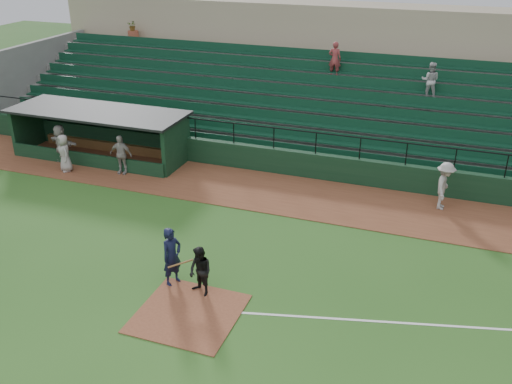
% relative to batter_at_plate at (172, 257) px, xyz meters
% --- Properties ---
extents(ground, '(90.00, 90.00, 0.00)m').
position_rel_batter_at_plate_xyz_m(ground, '(1.16, -0.31, -1.00)').
color(ground, '#28561B').
rests_on(ground, ground).
extents(warning_track, '(40.00, 4.00, 0.03)m').
position_rel_batter_at_plate_xyz_m(warning_track, '(1.16, 7.69, -0.99)').
color(warning_track, brown).
rests_on(warning_track, ground).
extents(home_plate_dirt, '(3.00, 3.00, 0.03)m').
position_rel_batter_at_plate_xyz_m(home_plate_dirt, '(1.16, -1.31, -0.99)').
color(home_plate_dirt, brown).
rests_on(home_plate_dirt, ground).
extents(foul_line, '(17.49, 4.44, 0.01)m').
position_rel_batter_at_plate_xyz_m(foul_line, '(9.16, 0.89, -1.00)').
color(foul_line, white).
rests_on(foul_line, ground).
extents(stadium_structure, '(38.00, 13.08, 6.40)m').
position_rel_batter_at_plate_xyz_m(stadium_structure, '(1.16, 16.15, 1.30)').
color(stadium_structure, black).
rests_on(stadium_structure, ground).
extents(dugout, '(8.90, 3.20, 2.42)m').
position_rel_batter_at_plate_xyz_m(dugout, '(-8.59, 9.25, 0.33)').
color(dugout, black).
rests_on(dugout, ground).
extents(batter_at_plate, '(1.15, 0.86, 2.01)m').
position_rel_batter_at_plate_xyz_m(batter_at_plate, '(0.00, 0.00, 0.00)').
color(batter_at_plate, black).
rests_on(batter_at_plate, ground).
extents(umpire, '(1.00, 0.92, 1.67)m').
position_rel_batter_at_plate_xyz_m(umpire, '(1.10, -0.24, -0.17)').
color(umpire, black).
rests_on(umpire, ground).
extents(runner, '(0.84, 1.35, 2.01)m').
position_rel_batter_at_plate_xyz_m(runner, '(7.89, 8.57, 0.03)').
color(runner, '#A49F99').
rests_on(runner, warning_track).
extents(dugout_player_a, '(1.13, 0.54, 1.86)m').
position_rel_batter_at_plate_xyz_m(dugout_player_a, '(-6.46, 7.29, -0.04)').
color(dugout_player_a, '#AAA59F').
rests_on(dugout_player_a, warning_track).
extents(dugout_player_b, '(1.04, 0.99, 1.79)m').
position_rel_batter_at_plate_xyz_m(dugout_player_b, '(-9.11, 6.65, -0.08)').
color(dugout_player_b, '#A7A19C').
rests_on(dugout_player_b, warning_track).
extents(dugout_player_c, '(1.86, 0.98, 1.91)m').
position_rel_batter_at_plate_xyz_m(dugout_player_c, '(-9.94, 7.50, -0.02)').
color(dugout_player_c, '#A6A29C').
rests_on(dugout_player_c, warning_track).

